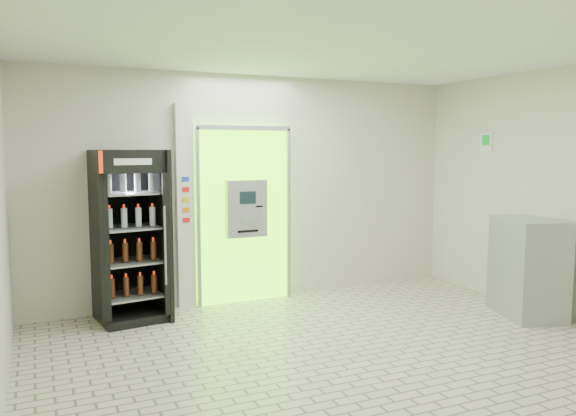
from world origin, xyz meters
TOP-DOWN VIEW (x-y plane):
  - ground at (0.00, 0.00)m, footprint 6.00×6.00m
  - room_shell at (0.00, 0.00)m, footprint 6.00×6.00m
  - atm_assembly at (-0.20, 2.41)m, footprint 1.30×0.24m
  - pillar at (-0.98, 2.45)m, footprint 0.22×0.11m
  - beverage_cooler at (-1.71, 2.16)m, footprint 0.85×0.80m
  - steel_cabinet at (2.69, 0.32)m, footprint 0.87×1.04m
  - exit_sign at (2.99, 1.40)m, footprint 0.02×0.22m

SIDE VIEW (x-z plane):
  - ground at x=0.00m, z-range 0.00..0.00m
  - steel_cabinet at x=2.69m, z-range 0.00..1.20m
  - beverage_cooler at x=-1.71m, z-range -0.04..1.98m
  - atm_assembly at x=-0.20m, z-range 0.01..2.34m
  - pillar at x=-0.98m, z-range 0.00..2.60m
  - room_shell at x=0.00m, z-range -1.16..4.84m
  - exit_sign at x=2.99m, z-range 1.99..2.25m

